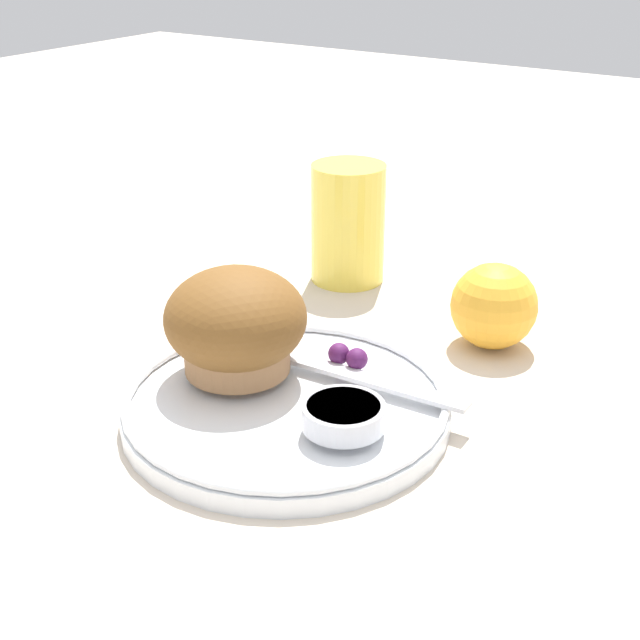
# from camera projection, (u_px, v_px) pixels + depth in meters

# --- Properties ---
(ground_plane) EXTENTS (3.00, 3.00, 0.00)m
(ground_plane) POSITION_uv_depth(u_px,v_px,m) (298.00, 426.00, 0.63)
(ground_plane) COLOR beige
(plate) EXTENTS (0.23, 0.23, 0.02)m
(plate) POSITION_uv_depth(u_px,v_px,m) (286.00, 405.00, 0.63)
(plate) COLOR white
(plate) RESTS_ON ground_plane
(muffin) EXTENTS (0.10, 0.10, 0.08)m
(muffin) POSITION_uv_depth(u_px,v_px,m) (236.00, 324.00, 0.65)
(muffin) COLOR #9E7047
(muffin) RESTS_ON plate
(cream_ramekin) EXTENTS (0.06, 0.06, 0.02)m
(cream_ramekin) POSITION_uv_depth(u_px,v_px,m) (343.00, 414.00, 0.59)
(cream_ramekin) COLOR silver
(cream_ramekin) RESTS_ON plate
(berry_pair) EXTENTS (0.03, 0.02, 0.02)m
(berry_pair) POSITION_uv_depth(u_px,v_px,m) (348.00, 356.00, 0.66)
(berry_pair) COLOR #4C194C
(berry_pair) RESTS_ON plate
(butter_knife) EXTENTS (0.20, 0.02, 0.00)m
(butter_knife) POSITION_uv_depth(u_px,v_px,m) (343.00, 372.00, 0.65)
(butter_knife) COLOR silver
(butter_knife) RESTS_ON plate
(orange_fruit) EXTENTS (0.07, 0.07, 0.07)m
(orange_fruit) POSITION_uv_depth(u_px,v_px,m) (494.00, 306.00, 0.73)
(orange_fruit) COLOR #F4A82D
(orange_fruit) RESTS_ON ground_plane
(juice_glass) EXTENTS (0.07, 0.07, 0.11)m
(juice_glass) POSITION_uv_depth(u_px,v_px,m) (348.00, 223.00, 0.85)
(juice_glass) COLOR #EAD14C
(juice_glass) RESTS_ON ground_plane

